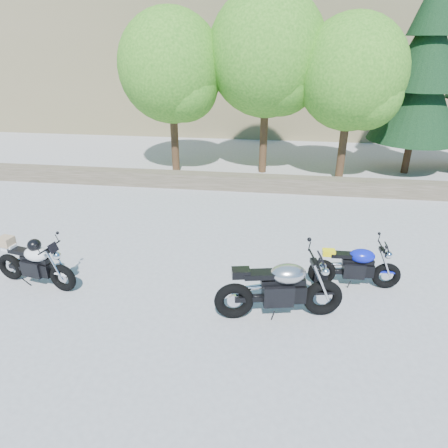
{
  "coord_description": "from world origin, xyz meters",
  "views": [
    {
      "loc": [
        1.32,
        -7.3,
        4.62
      ],
      "look_at": [
        0.2,
        1.0,
        0.75
      ],
      "focal_mm": 32.0,
      "sensor_mm": 36.0,
      "label": 1
    }
  ],
  "objects_px": {
    "silver_bike": "(280,289)",
    "backpack": "(321,281)",
    "white_bike": "(34,262)",
    "blue_bike": "(356,267)"
  },
  "relations": [
    {
      "from": "silver_bike",
      "to": "blue_bike",
      "type": "bearing_deg",
      "value": 27.39
    },
    {
      "from": "silver_bike",
      "to": "backpack",
      "type": "xyz_separation_m",
      "value": [
        0.84,
        1.02,
        -0.4
      ]
    },
    {
      "from": "silver_bike",
      "to": "white_bike",
      "type": "xyz_separation_m",
      "value": [
        -4.96,
        0.38,
        -0.05
      ]
    },
    {
      "from": "silver_bike",
      "to": "white_bike",
      "type": "distance_m",
      "value": 4.98
    },
    {
      "from": "silver_bike",
      "to": "backpack",
      "type": "relative_size",
      "value": 6.42
    },
    {
      "from": "silver_bike",
      "to": "backpack",
      "type": "distance_m",
      "value": 1.37
    },
    {
      "from": "silver_bike",
      "to": "white_bike",
      "type": "relative_size",
      "value": 1.22
    },
    {
      "from": "backpack",
      "to": "white_bike",
      "type": "bearing_deg",
      "value": -164.16
    },
    {
      "from": "silver_bike",
      "to": "blue_bike",
      "type": "relative_size",
      "value": 1.26
    },
    {
      "from": "blue_bike",
      "to": "backpack",
      "type": "height_order",
      "value": "blue_bike"
    }
  ]
}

